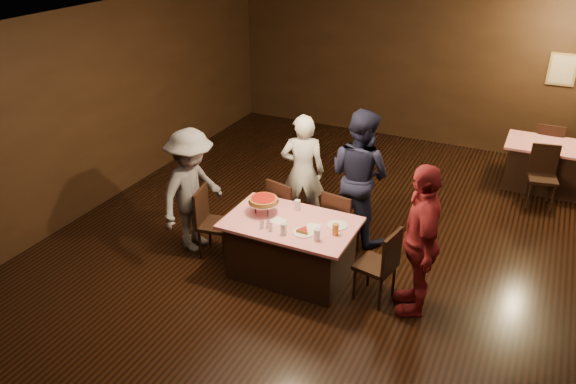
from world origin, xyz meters
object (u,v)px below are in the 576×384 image
object	(u,v)px
chair_back_near	(543,177)
diner_navy_hoodie	(359,176)
diner_red_shirt	(420,240)
glass_front_left	(284,229)
pizza_stand	(263,200)
back_table	(544,166)
chair_far_left	(288,209)
diner_grey_knit	(192,191)
chair_back_far	(548,148)
diner_white_jacket	(303,172)
chair_far_right	(342,222)
plate_empty	(337,225)
chair_end_left	(216,223)
glass_amber	(335,229)
glass_back	(297,205)
chair_end_right	(376,264)
glass_front_right	(317,235)
main_table	(291,248)

from	to	relation	value
chair_back_near	diner_navy_hoodie	world-z (taller)	diner_navy_hoodie
diner_red_shirt	glass_front_left	distance (m)	1.56
diner_red_shirt	pizza_stand	size ratio (longest dim) A/B	4.82
diner_red_shirt	back_table	bearing A→B (deg)	144.26
chair_far_left	diner_grey_knit	bearing A→B (deg)	47.54
chair_back_far	diner_white_jacket	distance (m)	4.67
chair_far_right	chair_back_near	world-z (taller)	same
plate_empty	diner_navy_hoodie	bearing A→B (deg)	95.82
chair_back_near	chair_end_left	bearing A→B (deg)	-148.53
glass_amber	glass_back	bearing A→B (deg)	151.70
back_table	chair_end_right	bearing A→B (deg)	-111.53
chair_end_right	diner_grey_knit	distance (m)	2.59
diner_white_jacket	glass_front_right	bearing A→B (deg)	98.08
chair_back_far	diner_white_jacket	bearing A→B (deg)	48.54
chair_far_left	glass_amber	xyz separation A→B (m)	(1.00, -0.80, 0.37)
glass_front_right	glass_amber	xyz separation A→B (m)	(0.15, 0.20, 0.00)
chair_end_left	diner_white_jacket	size ratio (longest dim) A/B	0.56
diner_white_jacket	glass_back	world-z (taller)	diner_white_jacket
plate_empty	chair_far_right	bearing A→B (deg)	104.04
diner_navy_hoodie	plate_empty	xyz separation A→B (m)	(0.11, -1.11, -0.17)
diner_white_jacket	diner_grey_knit	distance (m)	1.59
chair_end_left	chair_back_near	xyz separation A→B (m)	(3.81, 3.39, 0.00)
chair_end_right	glass_amber	bearing A→B (deg)	-73.21
plate_empty	glass_front_right	distance (m)	0.42
chair_far_right	glass_front_left	world-z (taller)	chair_far_right
chair_far_right	chair_far_left	bearing A→B (deg)	8.01
diner_navy_hoodie	glass_front_left	xyz separation A→B (m)	(-0.39, -1.56, -0.10)
chair_end_left	diner_red_shirt	bearing A→B (deg)	-100.05
chair_back_far	chair_back_near	bearing A→B (deg)	90.28
plate_empty	glass_front_left	xyz separation A→B (m)	(-0.50, -0.45, 0.06)
diner_navy_hoodie	glass_amber	distance (m)	1.32
chair_far_left	glass_amber	bearing A→B (deg)	154.99
chair_end_right	pizza_stand	xyz separation A→B (m)	(-1.50, 0.05, 0.48)
chair_far_left	plate_empty	xyz separation A→B (m)	(0.95, -0.60, 0.30)
diner_white_jacket	chair_far_right	bearing A→B (deg)	127.83
diner_grey_knit	pizza_stand	size ratio (longest dim) A/B	4.52
chair_end_left	diner_white_jacket	xyz separation A→B (m)	(0.71, 1.21, 0.38)
glass_amber	diner_navy_hoodie	bearing A→B (deg)	97.10
chair_end_right	glass_front_left	size ratio (longest dim) A/B	6.79
main_table	glass_amber	world-z (taller)	glass_amber
main_table	plate_empty	world-z (taller)	plate_empty
back_table	chair_end_right	xyz separation A→B (m)	(-1.61, -4.09, 0.09)
diner_red_shirt	chair_far_left	bearing A→B (deg)	-130.44
main_table	chair_far_right	xyz separation A→B (m)	(0.40, 0.75, 0.09)
back_table	chair_end_left	world-z (taller)	chair_end_left
glass_amber	chair_back_near	bearing A→B (deg)	58.43
main_table	back_table	bearing A→B (deg)	56.43
chair_far_left	diner_red_shirt	world-z (taller)	diner_red_shirt
diner_grey_knit	plate_empty	xyz separation A→B (m)	(2.01, 0.11, -0.08)
chair_back_near	diner_grey_knit	world-z (taller)	diner_grey_knit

